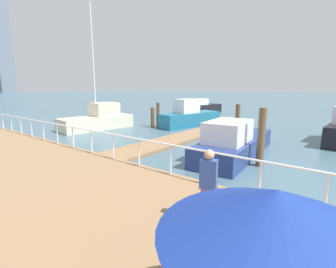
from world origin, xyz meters
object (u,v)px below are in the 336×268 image
(moored_boat_4, at_px, (234,143))
(moored_boat_0, at_px, (189,117))
(moored_boat_2, at_px, (98,119))
(patio_umbrella, at_px, (276,213))
(pedestrian_0, at_px, (208,186))
(moored_boat_1, at_px, (200,108))

(moored_boat_4, bearing_deg, moored_boat_0, 46.62)
(moored_boat_2, relative_size, patio_umbrella, 4.35)
(moored_boat_2, relative_size, pedestrian_0, 5.66)
(pedestrian_0, bearing_deg, patio_umbrella, -140.09)
(moored_boat_2, xyz_separation_m, pedestrian_0, (-7.65, -14.33, 0.49))
(moored_boat_0, height_order, patio_umbrella, patio_umbrella)
(moored_boat_0, bearing_deg, moored_boat_1, 25.09)
(moored_boat_2, height_order, patio_umbrella, moored_boat_2)
(moored_boat_4, relative_size, patio_umbrella, 3.19)
(moored_boat_2, bearing_deg, patio_umbrella, -121.48)
(moored_boat_2, distance_m, pedestrian_0, 16.25)
(moored_boat_0, bearing_deg, moored_boat_2, 138.62)
(moored_boat_1, bearing_deg, moored_boat_0, -154.91)
(moored_boat_1, height_order, patio_umbrella, patio_umbrella)
(moored_boat_1, xyz_separation_m, moored_boat_2, (-15.02, 0.72, 0.05))
(moored_boat_0, bearing_deg, patio_umbrella, -144.50)
(patio_umbrella, height_order, pedestrian_0, patio_umbrella)
(moored_boat_1, bearing_deg, pedestrian_0, -149.02)
(moored_boat_2, height_order, pedestrian_0, moored_boat_2)
(moored_boat_4, bearing_deg, pedestrian_0, -161.39)
(moored_boat_4, bearing_deg, patio_umbrella, -155.15)
(moored_boat_4, height_order, pedestrian_0, pedestrian_0)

